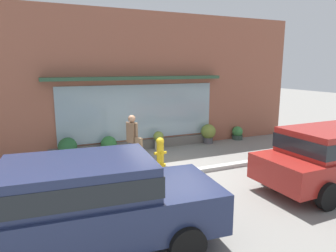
{
  "coord_description": "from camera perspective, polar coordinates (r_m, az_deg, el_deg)",
  "views": [
    {
      "loc": [
        -3.48,
        -7.79,
        3.14
      ],
      "look_at": [
        0.48,
        1.2,
        1.21
      ],
      "focal_mm": 32.39,
      "sensor_mm": 36.0,
      "label": 1
    }
  ],
  "objects": [
    {
      "name": "parked_car_red",
      "position": [
        9.02,
        28.72,
        -4.63
      ],
      "size": [
        4.41,
        2.0,
        1.6
      ],
      "rotation": [
        0.0,
        0.0,
        0.02
      ],
      "color": "maroon",
      "rests_on": "ground_plane"
    },
    {
      "name": "potted_plant_doorstep",
      "position": [
        10.66,
        -18.34,
        -4.1
      ],
      "size": [
        0.63,
        0.63,
        0.83
      ],
      "color": "#B7B2A3",
      "rests_on": "ground_plane"
    },
    {
      "name": "potted_plant_window_left",
      "position": [
        12.66,
        7.6,
        -1.25
      ],
      "size": [
        0.61,
        0.61,
        0.8
      ],
      "color": "#4C4C51",
      "rests_on": "ground_plane"
    },
    {
      "name": "fire_hydrant",
      "position": [
        9.68,
        -1.47,
        -4.88
      ],
      "size": [
        0.41,
        0.38,
        0.94
      ],
      "color": "gold",
      "rests_on": "ground_plane"
    },
    {
      "name": "parked_car_navy",
      "position": [
        5.44,
        -14.78,
        -13.37
      ],
      "size": [
        4.53,
        2.23,
        1.63
      ],
      "rotation": [
        0.0,
        0.0,
        -0.08
      ],
      "color": "navy",
      "rests_on": "ground_plane"
    },
    {
      "name": "potted_plant_window_center",
      "position": [
        13.61,
        12.92,
        -1.3
      ],
      "size": [
        0.47,
        0.47,
        0.57
      ],
      "color": "#33473D",
      "rests_on": "ground_plane"
    },
    {
      "name": "curb_strip",
      "position": [
        8.9,
        0.83,
        -9.12
      ],
      "size": [
        14.0,
        0.24,
        0.12
      ],
      "primitive_type": "cube",
      "color": "#B2B2AD",
      "rests_on": "ground_plane"
    },
    {
      "name": "pedestrian_with_handbag",
      "position": [
        9.37,
        -6.67,
        -2.26
      ],
      "size": [
        0.39,
        0.58,
        1.69
      ],
      "rotation": [
        0.0,
        0.0,
        5.26
      ],
      "color": "#475675",
      "rests_on": "ground_plane"
    },
    {
      "name": "storefront",
      "position": [
        11.53,
        -6.22,
        7.95
      ],
      "size": [
        14.0,
        0.81,
        5.13
      ],
      "color": "#935642",
      "rests_on": "ground_plane"
    },
    {
      "name": "ground_plane",
      "position": [
        9.09,
        0.29,
        -9.08
      ],
      "size": [
        60.0,
        60.0,
        0.0
      ],
      "primitive_type": "plane",
      "color": "gray"
    },
    {
      "name": "potted_plant_low_front",
      "position": [
        11.04,
        -11.08,
        -3.61
      ],
      "size": [
        0.57,
        0.57,
        0.71
      ],
      "color": "#B7B2A3",
      "rests_on": "ground_plane"
    },
    {
      "name": "potted_plant_near_hydrant",
      "position": [
        11.54,
        -1.8,
        -2.53
      ],
      "size": [
        0.39,
        0.39,
        0.73
      ],
      "color": "#B7B2A3",
      "rests_on": "ground_plane"
    }
  ]
}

